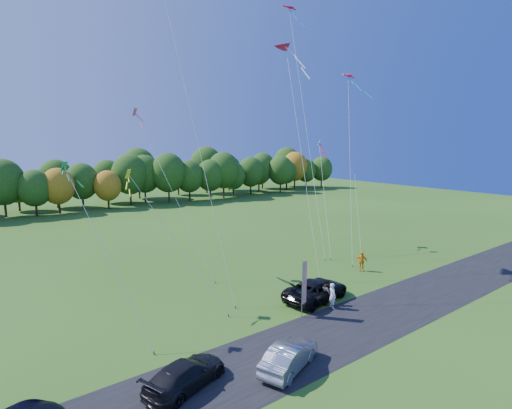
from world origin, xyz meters
TOP-DOWN VIEW (x-y plane):
  - ground at (0.00, 0.00)m, footprint 160.00×160.00m
  - asphalt_strip at (0.00, -4.00)m, footprint 90.00×6.00m
  - tree_line at (0.00, 55.00)m, footprint 116.00×12.00m
  - black_suv at (1.75, 0.56)m, footprint 6.17×3.49m
  - silver_sedan at (-6.28, -5.32)m, footprint 4.67×3.05m
  - dark_truck_a at (-11.53, -3.42)m, footprint 5.11×3.34m
  - person_tailgate_a at (1.58, -1.27)m, footprint 0.60×0.78m
  - person_tailgate_b at (1.79, -0.47)m, footprint 1.11×1.16m
  - person_east at (10.23, 2.92)m, footprint 1.02×1.17m
  - feather_flag at (-1.09, -1.00)m, footprint 0.54×0.17m
  - kite_delta_blue at (-4.82, 8.85)m, footprint 3.18×12.37m
  - kite_parafoil_orange at (12.55, 13.34)m, footprint 7.23×12.85m
  - kite_delta_red at (5.83, 6.79)m, footprint 4.05×9.03m
  - kite_parafoil_rainbow at (13.81, 7.71)m, footprint 7.87×7.39m
  - kite_diamond_yellow at (-7.65, 5.12)m, footprint 5.11×6.58m
  - kite_diamond_green at (-13.00, 3.45)m, footprint 3.39×6.48m
  - kite_diamond_white at (12.73, 10.23)m, footprint 5.07×7.02m
  - kite_diamond_pink at (-4.45, 12.22)m, footprint 4.22×8.30m
  - kite_diamond_blue_low at (14.59, 7.03)m, footprint 3.87×4.65m

SIDE VIEW (x-z plane):
  - ground at x=0.00m, z-range 0.00..0.00m
  - tree_line at x=0.00m, z-range -5.00..5.00m
  - asphalt_strip at x=0.00m, z-range 0.00..0.01m
  - dark_truck_a at x=-11.53m, z-range 0.00..1.38m
  - silver_sedan at x=-6.28m, z-range 0.00..1.45m
  - black_suv at x=1.75m, z-range 0.00..1.63m
  - person_tailgate_b at x=1.79m, z-range 0.00..1.88m
  - person_east at x=10.23m, z-range 0.00..1.90m
  - person_tailgate_a at x=1.58m, z-range 0.00..1.92m
  - feather_flag at x=-1.09m, z-range 0.46..4.59m
  - kite_diamond_blue_low at x=14.59m, z-range -0.19..9.18m
  - kite_diamond_yellow at x=-7.65m, z-range -0.22..10.34m
  - kite_diamond_green at x=-13.00m, z-range -0.19..11.10m
  - kite_diamond_white at x=12.73m, z-range -0.28..12.58m
  - kite_diamond_pink at x=-4.45m, z-range -0.25..15.31m
  - kite_parafoil_rainbow at x=13.81m, z-range -0.13..20.01m
  - kite_delta_red at x=5.83m, z-range -0.25..22.59m
  - kite_parafoil_orange at x=12.55m, z-range -0.20..29.10m
  - kite_delta_blue at x=-4.82m, z-range 0.15..32.79m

